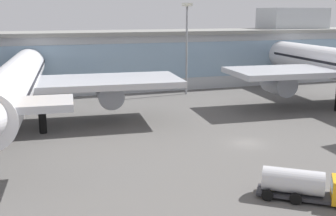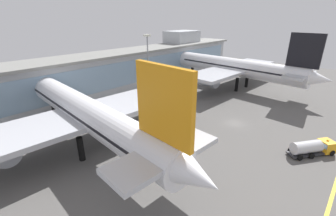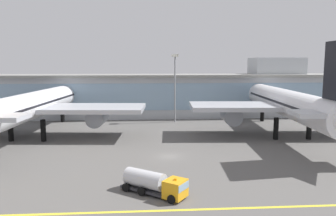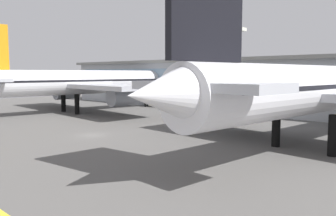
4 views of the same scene
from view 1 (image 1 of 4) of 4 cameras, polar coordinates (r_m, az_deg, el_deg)
name	(u,v)px [view 1 (image 1 of 4)]	position (r m, az deg, el deg)	size (l,w,h in m)	color
ground_plane	(247,143)	(56.30, 10.99, -4.85)	(180.00, 180.00, 0.00)	#5B5956
terminal_building	(161,57)	(96.76, -1.05, 7.12)	(131.23, 14.00, 18.43)	#ADB2B7
airliner_near_left	(17,82)	(64.86, -20.35, 3.47)	(50.44, 60.69, 19.69)	black
fuel_tanker_truck	(311,185)	(40.79, 19.32, -10.16)	(8.74, 7.30, 2.90)	black
apron_light_mast_west	(187,33)	(87.42, 2.64, 10.36)	(1.80, 1.80, 19.20)	gray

